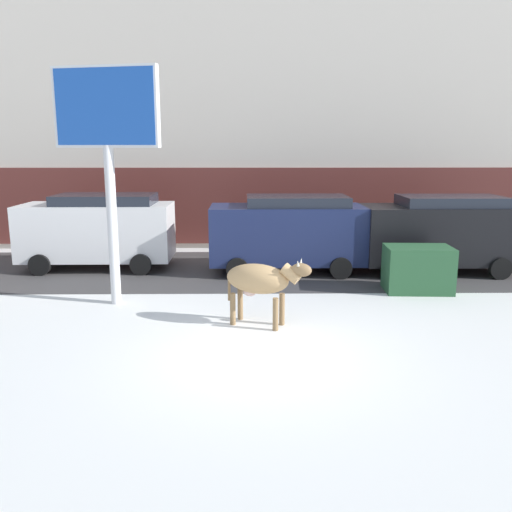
% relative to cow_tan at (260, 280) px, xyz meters
% --- Properties ---
extents(ground_plane, '(120.00, 120.00, 0.00)m').
position_rel_cow_tan_xyz_m(ground_plane, '(-0.07, -1.72, -0.99)').
color(ground_plane, white).
extents(road_strip, '(60.00, 5.60, 0.01)m').
position_rel_cow_tan_xyz_m(road_strip, '(-0.07, 5.28, -0.99)').
color(road_strip, '#423F3F').
rests_on(road_strip, ground).
extents(building_facade, '(44.00, 6.10, 13.00)m').
position_rel_cow_tan_xyz_m(building_facade, '(-0.07, 11.84, 5.49)').
color(building_facade, beige).
rests_on(building_facade, ground).
extents(cow_tan, '(1.90, 1.13, 1.54)m').
position_rel_cow_tan_xyz_m(cow_tan, '(0.00, 0.00, 0.00)').
color(cow_tan, tan).
rests_on(cow_tan, ground).
extents(billboard, '(2.51, 0.70, 5.56)m').
position_rel_cow_tan_xyz_m(billboard, '(-3.49, 1.67, 3.32)').
color(billboard, silver).
rests_on(billboard, ground).
extents(car_white_van, '(4.61, 2.14, 2.32)m').
position_rel_cow_tan_xyz_m(car_white_van, '(-4.94, 5.55, 0.25)').
color(car_white_van, white).
rests_on(car_white_van, ground).
extents(car_navy_van, '(4.61, 2.14, 2.32)m').
position_rel_cow_tan_xyz_m(car_navy_van, '(0.93, 4.98, 0.25)').
color(car_navy_van, '#19234C').
rests_on(car_navy_van, ground).
extents(car_black_van, '(4.61, 2.14, 2.32)m').
position_rel_cow_tan_xyz_m(car_black_van, '(5.53, 4.89, 0.25)').
color(car_black_van, black).
rests_on(car_black_van, ground).
extents(pedestrian_near_billboard, '(0.36, 0.24, 1.73)m').
position_rel_cow_tan_xyz_m(pedestrian_near_billboard, '(6.23, 8.54, -0.11)').
color(pedestrian_near_billboard, '#282833').
rests_on(pedestrian_near_billboard, ground).
extents(pedestrian_by_cars, '(0.36, 0.24, 1.73)m').
position_rel_cow_tan_xyz_m(pedestrian_by_cars, '(-0.31, 8.54, -0.11)').
color(pedestrian_by_cars, '#282833').
rests_on(pedestrian_by_cars, ground).
extents(dumpster, '(1.75, 1.18, 1.20)m').
position_rel_cow_tan_xyz_m(dumpster, '(4.21, 2.70, -0.39)').
color(dumpster, '#285633').
rests_on(dumpster, ground).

